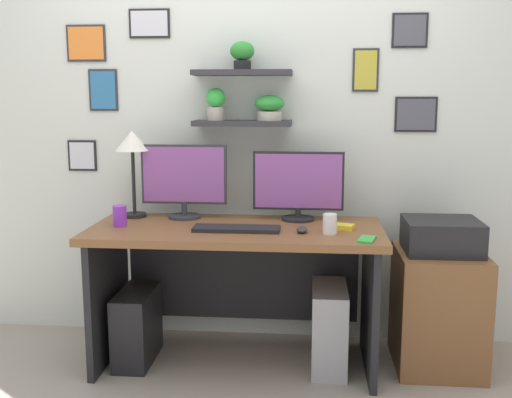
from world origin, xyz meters
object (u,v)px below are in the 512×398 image
Objects in this scene: pen_cup at (330,224)px; computer_tower_right at (329,327)px; computer_tower_left at (137,326)px; keyboard at (237,229)px; desk at (237,264)px; computer_mouse at (302,230)px; monitor_right at (298,185)px; water_cup at (120,216)px; drawer_cabinet at (438,309)px; scissors_tray at (342,227)px; printer at (442,236)px; cell_phone at (367,239)px; desk_lamp at (132,148)px; monitor_left at (184,179)px.

pen_cup is 0.59m from computer_tower_right.
pen_cup is at bearing -5.10° from computer_tower_left.
desk is at bearing 95.58° from keyboard.
keyboard is 4.89× the size of computer_mouse.
monitor_right reaches higher than computer_tower_right.
keyboard is 4.00× the size of water_cup.
drawer_cabinet is 1.61m from computer_tower_left.
computer_mouse is 0.23m from scissors_tray.
scissors_tray is at bearing 27.38° from computer_mouse.
scissors_tray is (0.54, 0.09, 0.00)m from keyboard.
desk is 1.08m from printer.
keyboard is (0.01, -0.14, 0.22)m from desk.
pen_cup reaches higher than cell_phone.
cell_phone is 0.37× the size of printer.
scissors_tray is 0.19× the size of drawer_cabinet.
desk_lamp is at bearing 169.80° from scissors_tray.
keyboard is 3.67× the size of scissors_tray.
monitor_right is (0.63, 0.00, -0.02)m from monitor_left.
computer_tower_left is (-1.60, -0.09, -0.51)m from printer.
computer_tower_left is 0.91× the size of computer_tower_right.
computer_mouse is 0.82× the size of water_cup.
cell_phone is 1.17× the size of scissors_tray.
monitor_left is at bearing 166.41° from scissors_tray.
drawer_cabinet is at bearing -11.09° from monitor_right.
cell_phone is 0.26m from scissors_tray.
monitor_left is 5.30× the size of computer_mouse.
drawer_cabinet is at bearing 17.28° from pen_cup.
monitor_right reaches higher than scissors_tray.
desk_lamp is 1.23m from scissors_tray.
pen_cup is (-0.17, 0.12, 0.05)m from cell_phone.
desk_lamp is at bearing 175.05° from printer.
computer_tower_right reaches higher than computer_tower_left.
water_cup is 1.75m from drawer_cabinet.
scissors_tray is 1.23m from computer_tower_left.
scissors_tray is at bearing -13.59° from monitor_left.
desk_lamp is 1.87m from drawer_cabinet.
printer reaches higher than scissors_tray.
keyboard is at bearing -171.13° from computer_tower_right.
scissors_tray is (0.20, 0.11, -0.00)m from computer_mouse.
desk_lamp is at bearing 104.83° from computer_tower_left.
scissors_tray is at bearing 60.22° from pen_cup.
desk is 16.90× the size of computer_mouse.
monitor_right is 1.12× the size of keyboard.
drawer_cabinet is at bearing 3.60° from water_cup.
cell_phone is 0.32× the size of computer_tower_right.
monitor_right is at bearing 137.97° from scissors_tray.
computer_tower_left is at bearing -176.79° from drawer_cabinet.
cell_phone is at bearing -53.27° from monitor_right.
cell_phone is 1.27× the size of water_cup.
desk is 0.54m from monitor_right.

